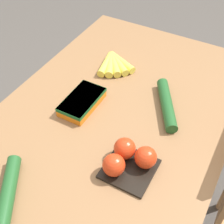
{
  "coord_description": "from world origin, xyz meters",
  "views": [
    {
      "loc": [
        0.74,
        0.41,
        1.61
      ],
      "look_at": [
        0.0,
        0.0,
        0.76
      ],
      "focal_mm": 50.0,
      "sensor_mm": 36.0,
      "label": 1
    }
  ],
  "objects": [
    {
      "name": "carrot_bag",
      "position": [
        0.0,
        -0.14,
        0.75
      ],
      "size": [
        0.2,
        0.11,
        0.04
      ],
      "color": "orange",
      "rests_on": "dining_table"
    },
    {
      "name": "cucumber_near",
      "position": [
        -0.15,
        0.17,
        0.75
      ],
      "size": [
        0.26,
        0.17,
        0.05
      ],
      "color": "#1E5123",
      "rests_on": "dining_table"
    },
    {
      "name": "tomato_pack",
      "position": [
        0.17,
        0.16,
        0.77
      ],
      "size": [
        0.16,
        0.16,
        0.09
      ],
      "color": "black",
      "rests_on": "dining_table"
    },
    {
      "name": "banana_bunch",
      "position": [
        -0.29,
        -0.15,
        0.75
      ],
      "size": [
        0.17,
        0.17,
        0.04
      ],
      "color": "brown",
      "rests_on": "dining_table"
    },
    {
      "name": "dining_table",
      "position": [
        0.0,
        0.0,
        0.64
      ],
      "size": [
        1.39,
        0.88,
        0.73
      ],
      "color": "olive",
      "rests_on": "ground_plane"
    },
    {
      "name": "cucumber_far",
      "position": [
        0.46,
        -0.11,
        0.75
      ],
      "size": [
        0.25,
        0.18,
        0.05
      ],
      "color": "#1E5123",
      "rests_on": "dining_table"
    },
    {
      "name": "ground_plane",
      "position": [
        0.0,
        0.0,
        0.0
      ],
      "size": [
        12.0,
        12.0,
        0.0
      ],
      "primitive_type": "plane",
      "color": "#4C4742"
    }
  ]
}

